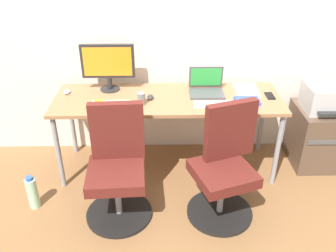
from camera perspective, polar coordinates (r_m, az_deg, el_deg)
The scene contains 19 objects.
ground_plane at distance 3.61m, azimuth -0.02°, elevation -6.31°, with size 5.28×5.28×0.00m, color brown.
back_wall at distance 3.43m, azimuth -0.16°, elevation 15.80°, with size 4.40×0.04×2.60m, color silver.
desk at distance 3.26m, azimuth -0.02°, elevation 3.51°, with size 2.02×0.66×0.75m.
office_chair_left at distance 2.89m, azimuth -8.01°, elevation -6.69°, with size 0.54×0.54×0.94m.
office_chair_right at distance 2.91m, azimuth 8.89°, elevation -6.52°, with size 0.56×0.56×0.94m.
side_cabinet at distance 3.82m, azimuth 22.37°, elevation -1.42°, with size 0.45×0.52×0.58m.
printer at distance 3.64m, azimuth 23.60°, elevation 4.13°, with size 0.38×0.40×0.24m.
water_bottle_on_floor at distance 3.27m, azimuth -20.56°, elevation -9.80°, with size 0.09×0.09×0.31m.
desktop_monitor at distance 3.34m, azimuth -9.44°, elevation 9.59°, with size 0.48×0.18×0.43m.
open_laptop at distance 3.33m, azimuth 6.06°, elevation 6.15°, with size 0.31×0.25×0.23m.
keyboard_by_monitor at distance 3.14m, azimuth -8.94°, elevation 3.44°, with size 0.34×0.12×0.02m, color #B7B7B7.
keyboard_by_laptop at distance 3.12m, azimuth 7.25°, elevation 3.41°, with size 0.34×0.12×0.02m, color silver.
mouse_by_monitor at distance 3.44m, azimuth -15.63°, elevation 5.22°, with size 0.06×0.10×0.03m, color silver.
mouse_by_laptop at distance 3.21m, azimuth -2.80°, elevation 4.58°, with size 0.06×0.10×0.03m, color #2D2D2D.
coffee_mug at distance 3.03m, azimuth -10.77°, elevation 3.03°, with size 0.08×0.08×0.09m, color orange.
pen_cup at distance 3.10m, azimuth -4.24°, elevation 4.31°, with size 0.07×0.07×0.10m, color slate.
phone_near_monitor at distance 3.38m, azimuth 15.74°, elevation 4.60°, with size 0.07×0.14×0.01m, color black.
notebook at distance 3.22m, azimuth 12.37°, elevation 3.90°, with size 0.21×0.15×0.03m, color blue.
paper_pile at distance 3.45m, azimuth 12.27°, elevation 5.60°, with size 0.21×0.30×0.01m, color white.
Camera 1 is at (-0.06, -2.92, 2.13)m, focal length 38.70 mm.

